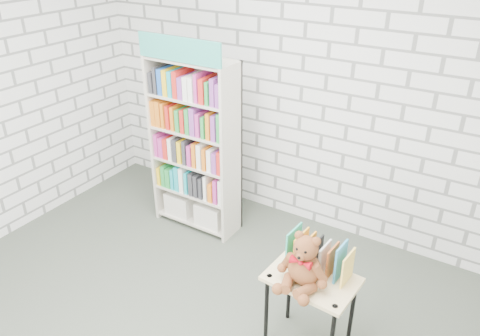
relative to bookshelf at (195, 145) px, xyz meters
The scene contains 5 objects.
room_shell 1.81m from the bookshelf, 60.48° to the right, with size 4.52×4.02×2.81m.
bookshelf is the anchor object (origin of this frame).
display_table 1.86m from the bookshelf, 28.61° to the right, with size 0.62×0.45×0.63m.
table_books 1.80m from the bookshelf, 25.83° to the right, with size 0.42×0.21×0.24m.
teddy_bear 1.86m from the bookshelf, 31.61° to the right, with size 0.35×0.32×0.38m.
Camera 1 is at (1.71, -1.83, 2.73)m, focal length 35.00 mm.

